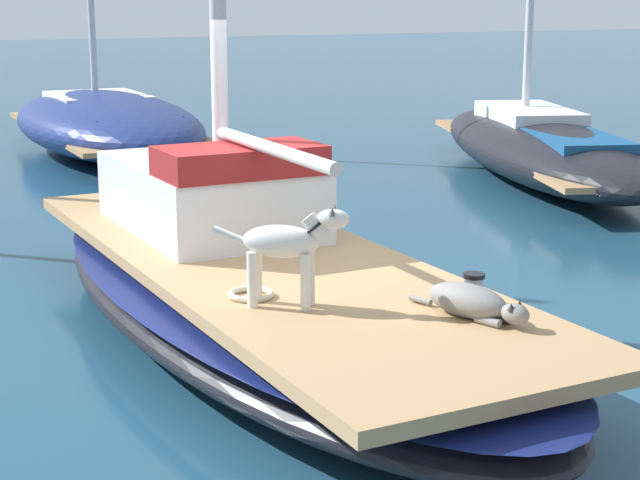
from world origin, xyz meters
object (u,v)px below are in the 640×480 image
at_px(dog_grey, 472,302).
at_px(moored_boat_far_astern, 106,122).
at_px(deck_winch, 474,289).
at_px(moored_boat_starboard_side, 540,145).
at_px(dog_white, 288,245).
at_px(coiled_rope, 251,294).
at_px(sailboat_main, 266,296).

height_order(dog_grey, moored_boat_far_astern, moored_boat_far_astern).
height_order(deck_winch, moored_boat_starboard_side, moored_boat_starboard_side).
xyz_separation_m(dog_white, coiled_rope, (-0.15, 0.30, -0.40)).
relative_size(coiled_rope, moored_boat_starboard_side, 0.04).
relative_size(sailboat_main, dog_white, 9.13).
distance_m(moored_boat_starboard_side, moored_boat_far_astern, 7.41).
bearing_deg(sailboat_main, deck_winch, -66.92).
distance_m(dog_grey, deck_winch, 0.33).
bearing_deg(dog_grey, dog_white, 141.91).
relative_size(dog_grey, coiled_rope, 2.86).
xyz_separation_m(dog_grey, moored_boat_far_astern, (0.78, 12.35, -0.21)).
bearing_deg(sailboat_main, moored_boat_far_astern, 82.48).
bearing_deg(dog_white, moored_boat_starboard_side, 42.25).
bearing_deg(deck_winch, dog_grey, -126.11).
bearing_deg(moored_boat_starboard_side, dog_grey, -130.34).
height_order(sailboat_main, moored_boat_far_astern, moored_boat_far_astern).
bearing_deg(dog_grey, deck_winch, 53.89).
bearing_deg(coiled_rope, deck_winch, -31.29).
height_order(dog_white, moored_boat_far_astern, moored_boat_far_astern).
distance_m(deck_winch, moored_boat_far_astern, 12.09).
distance_m(sailboat_main, moored_boat_starboard_side, 8.34).
xyz_separation_m(deck_winch, moored_boat_far_astern, (0.59, 12.08, -0.20)).
bearing_deg(dog_white, sailboat_main, 73.40).
bearing_deg(deck_winch, dog_white, 157.11).
bearing_deg(dog_white, coiled_rope, 115.56).
xyz_separation_m(dog_white, moored_boat_starboard_side, (7.02, 6.37, -0.58)).
bearing_deg(moored_boat_starboard_side, dog_white, -137.75).
height_order(moored_boat_starboard_side, moored_boat_far_astern, moored_boat_starboard_side).
bearing_deg(sailboat_main, dog_white, -106.60).
height_order(dog_white, coiled_rope, dog_white).
bearing_deg(coiled_rope, dog_grey, -43.67).
height_order(coiled_rope, moored_boat_far_astern, moored_boat_far_astern).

